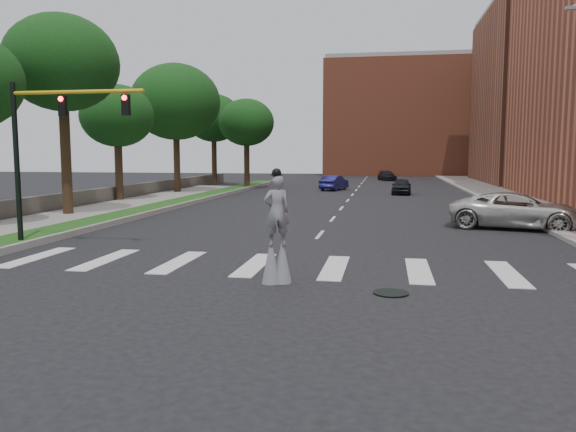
% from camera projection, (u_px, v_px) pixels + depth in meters
% --- Properties ---
extents(ground_plane, '(160.00, 160.00, 0.00)m').
position_uv_depth(ground_plane, '(289.00, 273.00, 16.80)').
color(ground_plane, black).
rests_on(ground_plane, ground).
extents(grass_median, '(2.00, 60.00, 0.25)m').
position_uv_depth(grass_median, '(173.00, 204.00, 38.33)').
color(grass_median, '#1A4814').
rests_on(grass_median, ground).
extents(median_curb, '(0.20, 60.00, 0.28)m').
position_uv_depth(median_curb, '(188.00, 204.00, 38.15)').
color(median_curb, gray).
rests_on(median_curb, ground).
extents(sidewalk_left, '(4.00, 60.00, 0.18)m').
position_uv_depth(sidewalk_left, '(46.00, 221.00, 29.06)').
color(sidewalk_left, gray).
rests_on(sidewalk_left, ground).
extents(sidewalk_right, '(5.00, 90.00, 0.18)m').
position_uv_depth(sidewalk_right, '(526.00, 203.00, 39.12)').
color(sidewalk_right, gray).
rests_on(sidewalk_right, ground).
extents(stone_wall, '(0.50, 56.00, 1.10)m').
position_uv_depth(stone_wall, '(112.00, 194.00, 41.18)').
color(stone_wall, '#504C45').
rests_on(stone_wall, ground).
extents(manhole, '(0.90, 0.90, 0.04)m').
position_uv_depth(manhole, '(391.00, 293.00, 14.32)').
color(manhole, black).
rests_on(manhole, ground).
extents(building_far, '(16.00, 22.00, 20.00)m').
position_uv_depth(building_far, '(556.00, 97.00, 64.76)').
color(building_far, brown).
rests_on(building_far, ground).
extents(building_backdrop, '(26.00, 14.00, 18.00)m').
position_uv_depth(building_backdrop, '(407.00, 119.00, 91.11)').
color(building_backdrop, '#AC5236').
rests_on(building_backdrop, ground).
extents(traffic_signal, '(5.30, 0.23, 6.20)m').
position_uv_depth(traffic_signal, '(45.00, 138.00, 20.94)').
color(traffic_signal, black).
rests_on(traffic_signal, ground).
extents(stilt_performer, '(0.84, 0.71, 3.17)m').
position_uv_depth(stilt_performer, '(277.00, 236.00, 15.37)').
color(stilt_performer, black).
rests_on(stilt_performer, ground).
extents(suv_crossing, '(6.72, 4.36, 1.72)m').
position_uv_depth(suv_crossing, '(518.00, 211.00, 26.52)').
color(suv_crossing, beige).
rests_on(suv_crossing, ground).
extents(car_near, '(1.81, 4.11, 1.38)m').
position_uv_depth(car_near, '(401.00, 186.00, 48.72)').
color(car_near, black).
rests_on(car_near, ground).
extents(car_mid, '(2.58, 4.54, 1.42)m').
position_uv_depth(car_mid, '(334.00, 183.00, 53.93)').
color(car_mid, navy).
rests_on(car_mid, ground).
extents(car_far, '(2.74, 4.64, 1.26)m').
position_uv_depth(car_far, '(387.00, 176.00, 72.67)').
color(car_far, black).
rests_on(car_far, ground).
extents(tree_2, '(6.20, 6.20, 11.12)m').
position_uv_depth(tree_2, '(62.00, 64.00, 30.73)').
color(tree_2, black).
rests_on(tree_2, ground).
extents(tree_3, '(5.27, 5.27, 8.48)m').
position_uv_depth(tree_3, '(117.00, 116.00, 40.38)').
color(tree_3, black).
rests_on(tree_3, ground).
extents(tree_4, '(7.73, 7.73, 11.25)m').
position_uv_depth(tree_4, '(176.00, 102.00, 48.56)').
color(tree_4, black).
rests_on(tree_4, ground).
extents(tree_5, '(6.05, 6.05, 9.89)m').
position_uv_depth(tree_5, '(214.00, 118.00, 60.49)').
color(tree_5, black).
rests_on(tree_5, ground).
extents(tree_6, '(5.49, 5.49, 8.91)m').
position_uv_depth(tree_6, '(246.00, 123.00, 55.55)').
color(tree_6, black).
rests_on(tree_6, ground).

